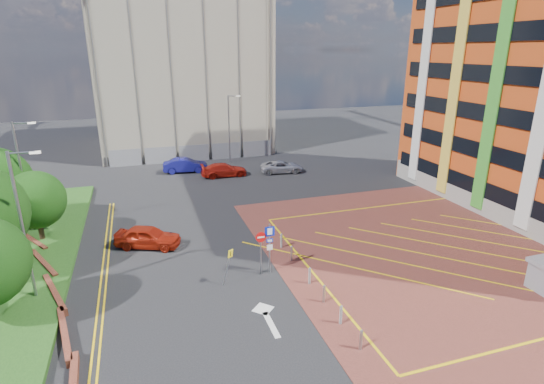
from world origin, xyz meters
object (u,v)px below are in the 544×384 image
car_red_left (148,237)px  car_silver_back (282,167)px  lamp_left_near (23,221)px  car_red_back (224,170)px  tree_c (35,200)px  warning_sign (228,263)px  car_blue_back (185,165)px  sign_cluster (266,244)px  lamp_left_far (23,173)px  lamp_back (230,127)px

car_red_left → car_silver_back: 21.09m
lamp_left_near → car_red_back: bearing=54.5°
tree_c → lamp_left_near: size_ratio=0.61×
warning_sign → car_blue_back: (0.54, 24.98, -0.64)m
lamp_left_near → car_blue_back: size_ratio=1.66×
lamp_left_near → car_red_left: 8.72m
tree_c → sign_cluster: tree_c is taller
lamp_left_far → lamp_back: size_ratio=1.00×
tree_c → car_silver_back: tree_c is taller
sign_cluster → car_blue_back: 24.43m
lamp_left_near → warning_sign: (10.24, -1.67, -3.23)m
sign_cluster → warning_sign: (-2.48, -0.66, -0.52)m
tree_c → warning_sign: bearing=-40.5°
lamp_back → car_blue_back: (-5.72, -2.69, -3.57)m
tree_c → lamp_back: size_ratio=0.61×
sign_cluster → warning_sign: 2.61m
car_blue_back → lamp_back: bearing=-57.9°
car_red_back → lamp_back: bearing=-18.8°
tree_c → lamp_left_far: lamp_left_far is taller
tree_c → car_red_left: tree_c is taller
sign_cluster → car_silver_back: sign_cluster is taller
lamp_left_near → car_red_left: lamp_left_near is taller
lamp_left_near → car_red_back: lamp_left_near is taller
tree_c → lamp_back: 25.19m
lamp_left_near → car_silver_back: bearing=43.6°
car_red_back → car_silver_back: (6.37, -0.50, -0.06)m
car_red_left → car_red_back: car_red_left is taller
car_red_left → lamp_left_near: bearing=152.5°
lamp_back → car_red_left: (-10.49, -21.04, -3.60)m
lamp_left_far → lamp_back: 24.46m
lamp_left_near → lamp_back: size_ratio=1.00×
tree_c → car_blue_back: size_ratio=1.02×
car_red_back → car_silver_back: size_ratio=1.04×
tree_c → warning_sign: (11.32, -9.67, -1.76)m
lamp_left_far → car_red_left: 10.24m
lamp_left_far → car_red_left: lamp_left_far is taller
car_red_left → car_red_back: size_ratio=0.91×
lamp_back → car_red_back: bearing=-109.3°
tree_c → sign_cluster: size_ratio=1.53×
sign_cluster → lamp_left_far: bearing=143.2°
car_red_back → car_silver_back: car_red_back is taller
sign_cluster → car_red_left: bearing=138.3°
lamp_left_near → car_blue_back: (10.78, 23.31, -3.87)m
lamp_left_near → warning_sign: lamp_left_near is taller
lamp_back → sign_cluster: bearing=-98.0°
car_blue_back → car_silver_back: 10.69m
lamp_back → car_red_back: lamp_back is taller
sign_cluster → tree_c: bearing=146.8°
lamp_left_far → warning_sign: size_ratio=3.55×
lamp_left_near → car_silver_back: (20.91, 19.89, -4.01)m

